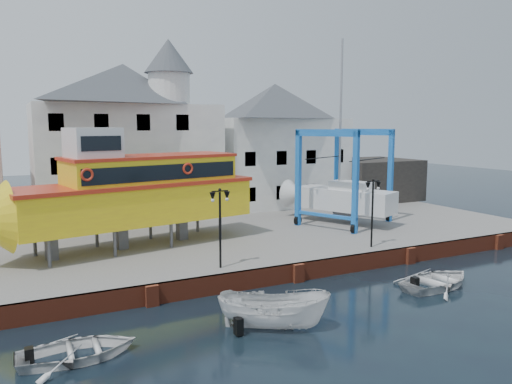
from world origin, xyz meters
name	(u,v)px	position (x,y,z in m)	size (l,w,h in m)	color
ground	(298,282)	(0.00, 0.00, 0.00)	(140.00, 140.00, 0.00)	black
hardstanding	(219,233)	(0.00, 11.00, 0.50)	(44.00, 22.00, 1.00)	#625F5B
quay_wall	(297,272)	(0.00, 0.10, 0.50)	(44.00, 0.47, 1.00)	maroon
building_white_main	(127,138)	(-4.87, 18.39, 7.34)	(14.00, 8.30, 14.00)	silver
building_white_right	(275,144)	(9.00, 19.00, 6.60)	(12.00, 8.00, 11.20)	silver
shed_dark	(371,179)	(19.00, 17.00, 3.00)	(8.00, 7.00, 4.00)	black
lamp_post_left	(220,208)	(-4.00, 1.20, 4.17)	(1.12, 0.32, 4.20)	black
lamp_post_right	(373,196)	(6.00, 1.20, 4.17)	(1.12, 0.32, 4.20)	black
tour_boat	(121,193)	(-7.71, 7.56, 4.43)	(17.13, 7.04, 7.27)	#59595E
travel_lift	(335,192)	(8.71, 8.80, 3.28)	(7.86, 9.20, 13.68)	#1250B6
motorboat_a	(273,329)	(-4.17, -4.90, 0.00)	(1.76, 4.69, 1.81)	silver
motorboat_b	(437,287)	(6.10, -4.03, 0.00)	(3.32, 4.65, 0.96)	silver
motorboat_d	(78,359)	(-11.80, -4.09, 0.00)	(2.99, 4.19, 0.87)	silver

